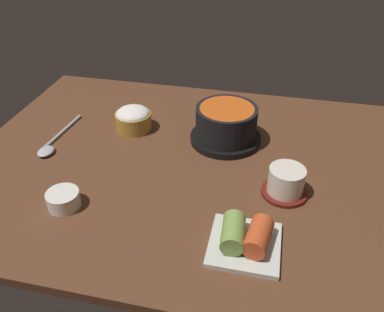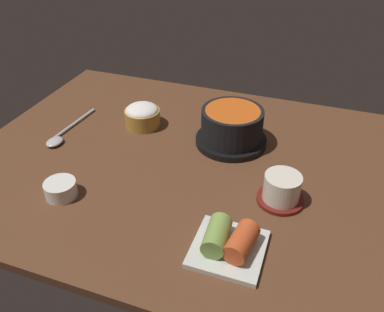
{
  "view_description": "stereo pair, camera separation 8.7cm",
  "coord_description": "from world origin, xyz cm",
  "px_view_note": "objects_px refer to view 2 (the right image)",
  "views": [
    {
      "loc": [
        17.48,
        -71.28,
        54.74
      ],
      "look_at": [
        2.0,
        -2.0,
        5.0
      ],
      "focal_mm": 37.07,
      "sensor_mm": 36.0,
      "label": 1
    },
    {
      "loc": [
        25.8,
        -68.88,
        54.74
      ],
      "look_at": [
        2.0,
        -2.0,
        5.0
      ],
      "focal_mm": 37.07,
      "sensor_mm": 36.0,
      "label": 2
    }
  ],
  "objects_px": {
    "rice_bowl": "(142,115)",
    "kimchi_plate": "(229,243)",
    "side_bowl_near": "(61,189)",
    "spoon": "(61,135)",
    "stone_pot": "(232,127)",
    "tea_cup_with_saucer": "(282,189)"
  },
  "relations": [
    {
      "from": "rice_bowl",
      "to": "kimchi_plate",
      "type": "height_order",
      "value": "rice_bowl"
    },
    {
      "from": "side_bowl_near",
      "to": "kimchi_plate",
      "type": "bearing_deg",
      "value": -4.53
    },
    {
      "from": "spoon",
      "to": "rice_bowl",
      "type": "bearing_deg",
      "value": 36.3
    },
    {
      "from": "kimchi_plate",
      "to": "spoon",
      "type": "bearing_deg",
      "value": 156.13
    },
    {
      "from": "stone_pot",
      "to": "side_bowl_near",
      "type": "bearing_deg",
      "value": -131.77
    },
    {
      "from": "rice_bowl",
      "to": "spoon",
      "type": "distance_m",
      "value": 0.21
    },
    {
      "from": "tea_cup_with_saucer",
      "to": "side_bowl_near",
      "type": "relative_size",
      "value": 1.46
    },
    {
      "from": "side_bowl_near",
      "to": "spoon",
      "type": "distance_m",
      "value": 0.23
    },
    {
      "from": "stone_pot",
      "to": "kimchi_plate",
      "type": "xyz_separation_m",
      "value": [
        0.08,
        -0.33,
        -0.02
      ]
    },
    {
      "from": "kimchi_plate",
      "to": "tea_cup_with_saucer",
      "type": "bearing_deg",
      "value": 68.55
    },
    {
      "from": "stone_pot",
      "to": "kimchi_plate",
      "type": "height_order",
      "value": "stone_pot"
    },
    {
      "from": "tea_cup_with_saucer",
      "to": "kimchi_plate",
      "type": "relative_size",
      "value": 0.76
    },
    {
      "from": "rice_bowl",
      "to": "tea_cup_with_saucer",
      "type": "bearing_deg",
      "value": -24.69
    },
    {
      "from": "kimchi_plate",
      "to": "side_bowl_near",
      "type": "distance_m",
      "value": 0.36
    },
    {
      "from": "stone_pot",
      "to": "rice_bowl",
      "type": "distance_m",
      "value": 0.24
    },
    {
      "from": "kimchi_plate",
      "to": "spoon",
      "type": "height_order",
      "value": "kimchi_plate"
    },
    {
      "from": "kimchi_plate",
      "to": "side_bowl_near",
      "type": "bearing_deg",
      "value": 175.47
    },
    {
      "from": "tea_cup_with_saucer",
      "to": "side_bowl_near",
      "type": "distance_m",
      "value": 0.44
    },
    {
      "from": "side_bowl_near",
      "to": "spoon",
      "type": "relative_size",
      "value": 0.32
    },
    {
      "from": "spoon",
      "to": "stone_pot",
      "type": "bearing_deg",
      "value": 16.24
    },
    {
      "from": "tea_cup_with_saucer",
      "to": "side_bowl_near",
      "type": "bearing_deg",
      "value": -162.53
    },
    {
      "from": "rice_bowl",
      "to": "tea_cup_with_saucer",
      "type": "height_order",
      "value": "tea_cup_with_saucer"
    }
  ]
}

